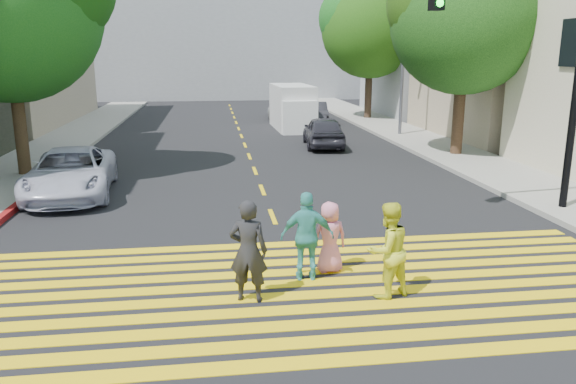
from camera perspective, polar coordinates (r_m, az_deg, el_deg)
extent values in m
plane|color=black|center=(9.19, 2.58, -13.02)|extent=(120.00, 120.00, 0.00)
cube|color=gray|center=(31.13, -20.75, 5.43)|extent=(3.00, 40.00, 0.15)
cube|color=gray|center=(25.47, 15.54, 4.13)|extent=(3.00, 60.00, 0.15)
cube|color=yellow|center=(8.16, 4.15, -16.74)|extent=(13.40, 0.35, 0.01)
cube|color=yellow|center=(8.63, 3.38, -14.91)|extent=(13.40, 0.35, 0.01)
cube|color=yellow|center=(9.10, 2.70, -13.27)|extent=(13.40, 0.35, 0.01)
cube|color=yellow|center=(9.59, 2.10, -11.79)|extent=(13.40, 0.35, 0.01)
cube|color=yellow|center=(10.08, 1.56, -10.45)|extent=(13.40, 0.35, 0.01)
cube|color=yellow|center=(10.58, 1.07, -9.24)|extent=(13.40, 0.35, 0.01)
cube|color=yellow|center=(11.08, 0.63, -8.13)|extent=(13.40, 0.35, 0.01)
cube|color=yellow|center=(11.59, 0.23, -7.12)|extent=(13.40, 0.35, 0.01)
cube|color=yellow|center=(12.10, -0.13, -6.20)|extent=(13.40, 0.35, 0.01)
cube|color=yellow|center=(12.61, -0.46, -5.35)|extent=(13.40, 0.35, 0.01)
cube|color=yellow|center=(14.74, -1.57, -2.50)|extent=(0.12, 1.40, 0.01)
cube|color=yellow|center=(17.62, -2.63, 0.22)|extent=(0.12, 1.40, 0.01)
cube|color=yellow|center=(20.54, -3.38, 2.18)|extent=(0.12, 1.40, 0.01)
cube|color=yellow|center=(23.48, -3.95, 3.64)|extent=(0.12, 1.40, 0.01)
cube|color=yellow|center=(26.43, -4.40, 4.78)|extent=(0.12, 1.40, 0.01)
cube|color=yellow|center=(29.40, -4.75, 5.69)|extent=(0.12, 1.40, 0.01)
cube|color=yellow|center=(32.36, -5.04, 6.43)|extent=(0.12, 1.40, 0.01)
cube|color=yellow|center=(35.34, -5.29, 7.05)|extent=(0.12, 1.40, 0.01)
cube|color=yellow|center=(38.32, -5.49, 7.57)|extent=(0.12, 1.40, 0.01)
cube|color=yellow|center=(41.30, -5.67, 8.02)|extent=(0.12, 1.40, 0.01)
cube|color=yellow|center=(44.28, -5.82, 8.40)|extent=(0.12, 1.40, 0.01)
cube|color=yellow|center=(47.27, -5.95, 8.74)|extent=(0.12, 1.40, 0.01)
cube|color=tan|center=(31.71, 24.42, 14.19)|extent=(10.00, 10.00, 10.00)
cube|color=gray|center=(41.50, 16.23, 14.49)|extent=(10.00, 10.00, 10.00)
cube|color=gray|center=(56.11, -6.44, 15.65)|extent=(30.00, 8.00, 12.00)
cylinder|color=#302016|center=(21.18, -25.51, 5.53)|extent=(0.51, 0.51, 3.16)
sphere|color=#135015|center=(21.07, -26.68, 16.37)|extent=(7.40, 7.40, 6.08)
cylinder|color=black|center=(24.14, 16.90, 7.10)|extent=(0.59, 0.59, 3.13)
sphere|color=black|center=(24.04, 17.58, 16.41)|extent=(7.54, 7.54, 5.89)
sphere|color=#17380E|center=(23.81, 15.14, 18.02)|extent=(5.28, 5.28, 4.12)
cylinder|color=#3B281D|center=(36.95, 8.15, 9.78)|extent=(0.57, 0.57, 3.24)
sphere|color=#15410B|center=(36.89, 8.37, 16.12)|extent=(7.80, 7.80, 6.17)
sphere|color=black|center=(37.21, 10.44, 17.45)|extent=(5.85, 5.85, 4.63)
sphere|color=#094408|center=(36.78, 6.64, 17.14)|extent=(5.46, 5.46, 4.32)
imported|color=black|center=(9.59, -4.04, -6.00)|extent=(0.74, 0.58, 1.80)
imported|color=yellow|center=(9.90, 10.09, -5.83)|extent=(1.00, 0.90, 1.71)
imported|color=pink|center=(10.92, 4.25, -4.61)|extent=(0.75, 0.54, 1.41)
imported|color=teal|center=(10.47, 1.98, -4.54)|extent=(1.04, 0.52, 1.70)
imported|color=silver|center=(17.97, -21.20, 1.83)|extent=(2.75, 5.23, 1.40)
imported|color=#24232B|center=(25.80, 3.64, 6.15)|extent=(2.03, 4.30, 1.42)
imported|color=#A8A8A8|center=(38.10, -0.53, 8.64)|extent=(2.59, 4.99, 1.38)
imported|color=#23232A|center=(35.35, 2.87, 8.09)|extent=(1.73, 3.87, 1.24)
cube|color=silver|center=(32.24, 0.42, 8.64)|extent=(2.08, 4.95, 2.45)
cube|color=white|center=(30.16, 1.10, 7.62)|extent=(1.89, 1.22, 1.77)
cylinder|color=black|center=(30.48, -0.50, 6.67)|extent=(0.26, 0.69, 0.69)
cylinder|color=black|center=(30.75, 2.41, 6.72)|extent=(0.26, 0.69, 0.69)
cylinder|color=black|center=(33.95, -1.40, 7.40)|extent=(0.26, 0.69, 0.69)
cylinder|color=#2A2526|center=(34.19, 1.23, 7.45)|extent=(0.26, 0.69, 0.69)
sphere|color=#0DE520|center=(13.84, 15.18, 18.05)|extent=(0.20, 0.20, 0.18)
cylinder|color=slate|center=(29.36, 11.69, 14.51)|extent=(0.17, 0.17, 9.27)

